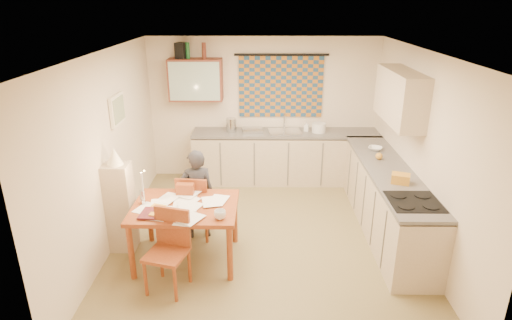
{
  "coord_description": "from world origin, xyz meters",
  "views": [
    {
      "loc": [
        -0.07,
        -5.15,
        3.1
      ],
      "look_at": [
        -0.11,
        0.2,
        1.06
      ],
      "focal_mm": 30.0,
      "sensor_mm": 36.0,
      "label": 1
    }
  ],
  "objects_px": {
    "counter_back": "(287,157)",
    "chair_far": "(196,217)",
    "dining_table": "(187,232)",
    "shelf_stand": "(121,207)",
    "person": "(197,194)",
    "counter_right": "(386,200)",
    "stove": "(409,237)"
  },
  "relations": [
    {
      "from": "counter_back",
      "to": "chair_far",
      "type": "relative_size",
      "value": 3.58
    },
    {
      "from": "dining_table",
      "to": "shelf_stand",
      "type": "xyz_separation_m",
      "value": [
        -0.87,
        0.25,
        0.21
      ]
    },
    {
      "from": "person",
      "to": "chair_far",
      "type": "bearing_deg",
      "value": -15.34
    },
    {
      "from": "counter_back",
      "to": "dining_table",
      "type": "xyz_separation_m",
      "value": [
        -1.39,
        -2.48,
        -0.07
      ]
    },
    {
      "from": "shelf_stand",
      "to": "dining_table",
      "type": "bearing_deg",
      "value": -16.16
    },
    {
      "from": "counter_right",
      "to": "person",
      "type": "xyz_separation_m",
      "value": [
        -2.6,
        -0.22,
        0.18
      ]
    },
    {
      "from": "stove",
      "to": "chair_far",
      "type": "distance_m",
      "value": 2.75
    },
    {
      "from": "stove",
      "to": "shelf_stand",
      "type": "xyz_separation_m",
      "value": [
        -3.54,
        0.47,
        0.13
      ]
    },
    {
      "from": "counter_back",
      "to": "dining_table",
      "type": "bearing_deg",
      "value": -119.23
    },
    {
      "from": "dining_table",
      "to": "shelf_stand",
      "type": "distance_m",
      "value": 0.93
    },
    {
      "from": "counter_back",
      "to": "person",
      "type": "bearing_deg",
      "value": -124.64
    },
    {
      "from": "stove",
      "to": "dining_table",
      "type": "distance_m",
      "value": 2.68
    },
    {
      "from": "counter_back",
      "to": "chair_far",
      "type": "height_order",
      "value": "chair_far"
    },
    {
      "from": "dining_table",
      "to": "person",
      "type": "bearing_deg",
      "value": 84.29
    },
    {
      "from": "dining_table",
      "to": "person",
      "type": "relative_size",
      "value": 1.01
    },
    {
      "from": "counter_right",
      "to": "person",
      "type": "bearing_deg",
      "value": -175.17
    },
    {
      "from": "counter_back",
      "to": "counter_right",
      "type": "height_order",
      "value": "same"
    },
    {
      "from": "stove",
      "to": "shelf_stand",
      "type": "distance_m",
      "value": 3.57
    },
    {
      "from": "dining_table",
      "to": "chair_far",
      "type": "relative_size",
      "value": 1.38
    },
    {
      "from": "counter_back",
      "to": "chair_far",
      "type": "distance_m",
      "value": 2.35
    },
    {
      "from": "counter_back",
      "to": "stove",
      "type": "xyz_separation_m",
      "value": [
        1.28,
        -2.71,
        0.01
      ]
    },
    {
      "from": "shelf_stand",
      "to": "person",
      "type": "bearing_deg",
      "value": 18.41
    },
    {
      "from": "counter_back",
      "to": "counter_right",
      "type": "distance_m",
      "value": 2.13
    },
    {
      "from": "dining_table",
      "to": "shelf_stand",
      "type": "height_order",
      "value": "shelf_stand"
    },
    {
      "from": "stove",
      "to": "shelf_stand",
      "type": "relative_size",
      "value": 0.79
    },
    {
      "from": "counter_back",
      "to": "chair_far",
      "type": "xyz_separation_m",
      "value": [
        -1.35,
        -1.92,
        -0.17
      ]
    },
    {
      "from": "counter_right",
      "to": "shelf_stand",
      "type": "distance_m",
      "value": 3.58
    },
    {
      "from": "stove",
      "to": "dining_table",
      "type": "xyz_separation_m",
      "value": [
        -2.67,
        0.22,
        -0.08
      ]
    },
    {
      "from": "chair_far",
      "to": "person",
      "type": "xyz_separation_m",
      "value": [
        0.03,
        -0.0,
        0.34
      ]
    },
    {
      "from": "counter_back",
      "to": "shelf_stand",
      "type": "relative_size",
      "value": 2.8
    },
    {
      "from": "counter_back",
      "to": "person",
      "type": "distance_m",
      "value": 2.34
    },
    {
      "from": "stove",
      "to": "person",
      "type": "bearing_deg",
      "value": 163.21
    }
  ]
}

